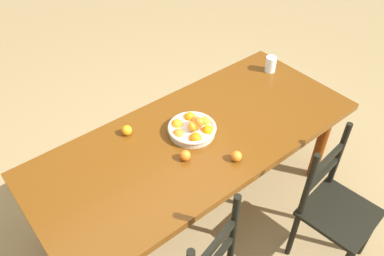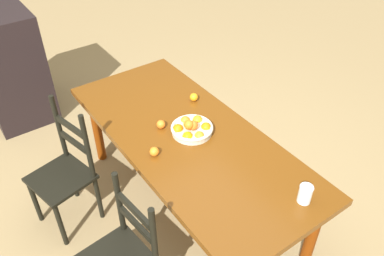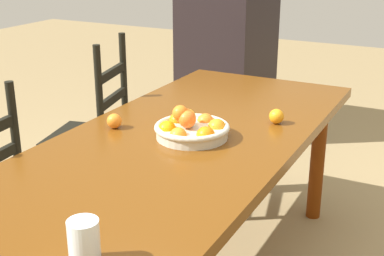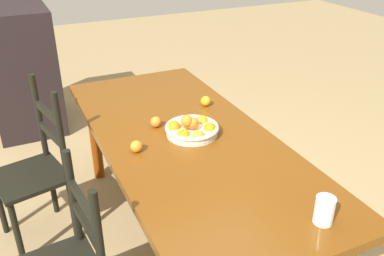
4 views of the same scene
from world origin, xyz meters
name	(u,v)px [view 3 (image 3 of 4)]	position (x,y,z in m)	size (l,w,h in m)	color
dining_table	(182,155)	(0.00, 0.00, 0.65)	(2.08, 0.89, 0.73)	#60330D
chair_near_window	(93,136)	(0.43, 0.78, 0.45)	(0.47, 0.47, 0.99)	black
cabinet	(228,60)	(2.06, 0.71, 0.56)	(0.74, 0.57, 1.11)	black
fruit_bowl	(191,128)	(0.01, -0.04, 0.77)	(0.30, 0.30, 0.13)	beige
orange_loose_0	(180,113)	(0.18, 0.11, 0.76)	(0.06, 0.06, 0.06)	orange
orange_loose_1	(277,116)	(0.32, -0.28, 0.76)	(0.06, 0.06, 0.06)	orange
orange_loose_2	(114,121)	(-0.04, 0.30, 0.76)	(0.06, 0.06, 0.06)	orange
drinking_glass	(84,242)	(-0.87, -0.21, 0.79)	(0.08, 0.08, 0.12)	silver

